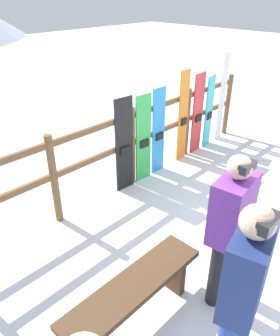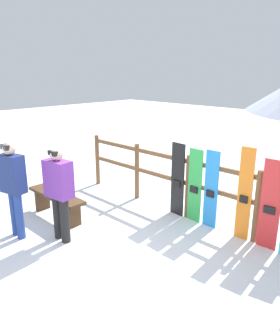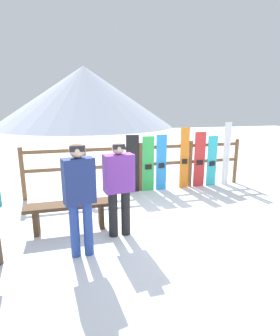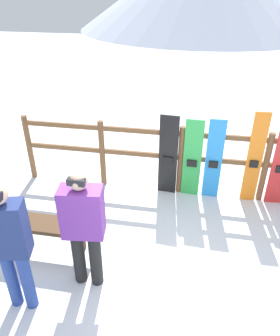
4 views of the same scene
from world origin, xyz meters
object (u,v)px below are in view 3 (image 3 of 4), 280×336
object	(u,v)px
snowboard_blue	(161,163)
bench	(69,210)
snowboard_cyan	(212,161)
snowboard_green	(148,164)
person_purple	(119,183)
snowboard_red	(200,160)
ski_pair_white	(226,154)
snowboard_orange	(184,158)
snowboard_black_stripe	(133,164)
person_navy	(79,192)

from	to	relation	value
snowboard_blue	bench	bearing A→B (deg)	-142.88
snowboard_cyan	snowboard_green	bearing A→B (deg)	180.00
person_purple	snowboard_red	distance (m)	3.37
snowboard_blue	ski_pair_white	world-z (taller)	ski_pair_white
snowboard_green	ski_pair_white	xyz separation A→B (m)	(2.24, 0.00, 0.16)
snowboard_orange	snowboard_cyan	xyz separation A→B (m)	(0.81, -0.00, -0.12)
bench	snowboard_blue	bearing A→B (deg)	37.12
snowboard_red	snowboard_cyan	xyz separation A→B (m)	(0.37, -0.00, -0.06)
snowboard_red	ski_pair_white	distance (m)	0.81
snowboard_green	snowboard_orange	bearing A→B (deg)	0.01
person_purple	snowboard_blue	xyz separation A→B (m)	(1.50, 2.16, -0.20)
person_purple	ski_pair_white	size ratio (longest dim) A/B	0.93
snowboard_black_stripe	snowboard_orange	size ratio (longest dim) A/B	0.91
snowboard_green	snowboard_cyan	distance (m)	1.80
snowboard_black_stripe	snowboard_red	distance (m)	1.84
bench	person_purple	xyz separation A→B (m)	(0.81, -0.41, 0.55)
bench	snowboard_blue	distance (m)	2.93
person_navy	snowboard_black_stripe	world-z (taller)	person_navy
snowboard_cyan	snowboard_orange	bearing A→B (deg)	179.98
snowboard_orange	ski_pair_white	xyz separation A→B (m)	(1.25, 0.00, 0.06)
ski_pair_white	person_purple	bearing A→B (deg)	-147.38
bench	snowboard_cyan	bearing A→B (deg)	24.96
person_navy	snowboard_black_stripe	size ratio (longest dim) A/B	1.15
bench	person_navy	bearing A→B (deg)	-78.84
person_navy	snowboard_cyan	xyz separation A→B (m)	(3.60, 2.63, -0.30)
snowboard_green	ski_pair_white	bearing A→B (deg)	0.09
snowboard_black_stripe	snowboard_blue	bearing A→B (deg)	-0.00
bench	snowboard_cyan	world-z (taller)	snowboard_cyan
snowboard_blue	snowboard_orange	distance (m)	0.64
ski_pair_white	snowboard_cyan	bearing A→B (deg)	-179.53
snowboard_green	ski_pair_white	world-z (taller)	ski_pair_white
person_navy	snowboard_blue	world-z (taller)	person_navy
snowboard_black_stripe	snowboard_cyan	xyz separation A→B (m)	(2.21, -0.00, -0.04)
snowboard_green	ski_pair_white	size ratio (longest dim) A/B	0.82
person_purple	snowboard_blue	size ratio (longest dim) A/B	1.12
snowboard_black_stripe	snowboard_green	xyz separation A→B (m)	(0.41, -0.00, -0.02)
person_purple	snowboard_blue	bearing A→B (deg)	55.23
snowboard_blue	snowboard_orange	xyz separation A→B (m)	(0.64, 0.00, 0.08)
bench	snowboard_red	world-z (taller)	snowboard_red
snowboard_blue	snowboard_cyan	size ratio (longest dim) A/B	1.05
bench	snowboard_green	size ratio (longest dim) A/B	1.04
snowboard_red	ski_pair_white	xyz separation A→B (m)	(0.81, 0.00, 0.12)
snowboard_orange	ski_pair_white	distance (m)	1.25
person_purple	snowboard_red	xyz separation A→B (m)	(2.58, 2.16, -0.18)
snowboard_blue	snowboard_black_stripe	bearing A→B (deg)	180.00
person_navy	ski_pair_white	bearing A→B (deg)	33.16
snowboard_black_stripe	snowboard_red	bearing A→B (deg)	0.00
person_purple	snowboard_cyan	world-z (taller)	person_purple
person_purple	snowboard_black_stripe	size ratio (longest dim) A/B	1.11
person_navy	person_purple	xyz separation A→B (m)	(0.64, 0.46, -0.06)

